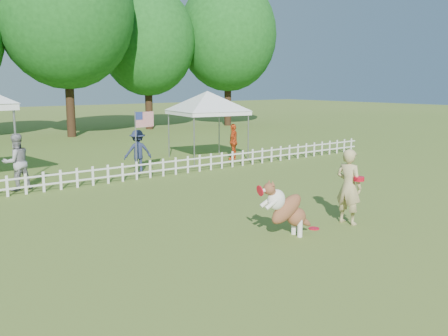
% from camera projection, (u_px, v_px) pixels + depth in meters
% --- Properties ---
extents(ground, '(120.00, 120.00, 0.00)m').
position_uv_depth(ground, '(300.00, 227.00, 10.94)').
color(ground, '#446A21').
rests_on(ground, ground).
extents(picket_fence, '(22.00, 0.08, 0.60)m').
position_uv_depth(picket_fence, '(143.00, 170.00, 16.33)').
color(picket_fence, silver).
rests_on(picket_fence, ground).
extents(handler, '(0.46, 0.65, 1.69)m').
position_uv_depth(handler, '(349.00, 187.00, 11.07)').
color(handler, tan).
rests_on(handler, ground).
extents(dog, '(1.21, 0.59, 1.19)m').
position_uv_depth(dog, '(287.00, 209.00, 10.11)').
color(dog, brown).
rests_on(dog, ground).
extents(frisbee_on_turf, '(0.26, 0.26, 0.02)m').
position_uv_depth(frisbee_on_turf, '(314.00, 228.00, 10.79)').
color(frisbee_on_turf, red).
rests_on(frisbee_on_turf, ground).
extents(canopy_tent_right, '(2.99, 2.99, 2.72)m').
position_uv_depth(canopy_tent_right, '(208.00, 126.00, 20.46)').
color(canopy_tent_right, white).
rests_on(canopy_tent_right, ground).
extents(flag_pole, '(0.85, 0.25, 2.21)m').
position_uv_depth(flag_pole, '(136.00, 144.00, 16.61)').
color(flag_pole, gray).
rests_on(flag_pole, ground).
extents(spectator_a, '(0.89, 0.73, 1.66)m').
position_uv_depth(spectator_a, '(16.00, 162.00, 14.55)').
color(spectator_a, gray).
rests_on(spectator_a, ground).
extents(spectator_b, '(1.07, 0.78, 1.50)m').
position_uv_depth(spectator_b, '(138.00, 151.00, 17.43)').
color(spectator_b, '#222A49').
rests_on(spectator_b, ground).
extents(spectator_c, '(0.90, 0.81, 1.47)m').
position_uv_depth(spectator_c, '(233.00, 142.00, 20.38)').
color(spectator_c, '#C34016').
rests_on(spectator_c, ground).
extents(tree_center_right, '(7.60, 7.60, 12.60)m').
position_uv_depth(tree_center_right, '(66.00, 25.00, 28.01)').
color(tree_center_right, '#164D17').
rests_on(tree_center_right, ground).
extents(tree_right, '(6.20, 6.20, 10.40)m').
position_uv_depth(tree_right, '(148.00, 51.00, 33.00)').
color(tree_right, '#164D17').
rests_on(tree_right, ground).
extents(tree_far_right, '(7.00, 7.00, 11.40)m').
position_uv_depth(tree_far_right, '(228.00, 46.00, 35.77)').
color(tree_far_right, '#164D17').
rests_on(tree_far_right, ground).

